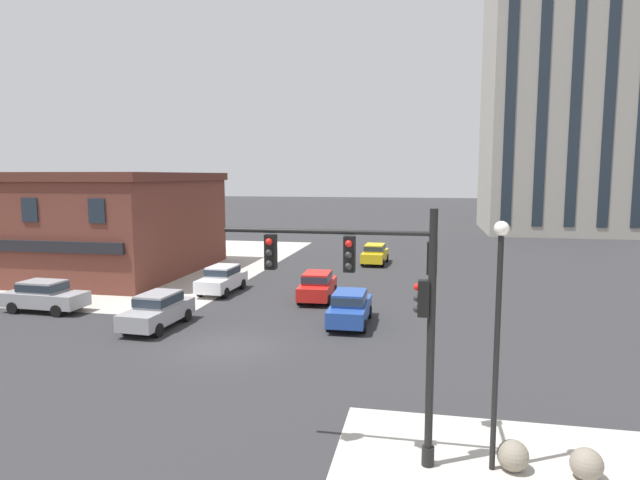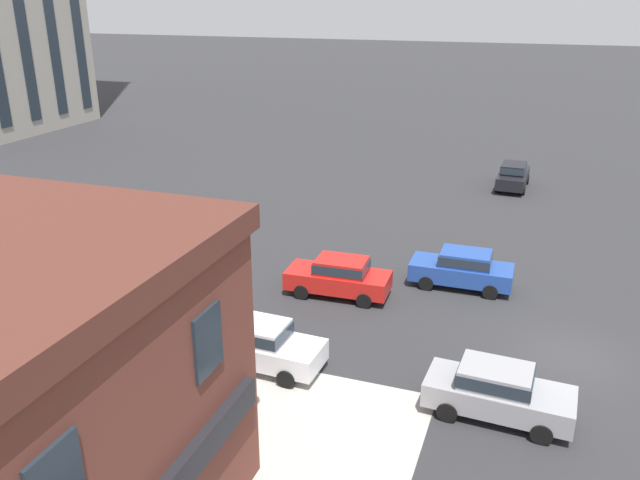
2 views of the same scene
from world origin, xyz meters
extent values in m
plane|color=#2D2D30|center=(0.00, 0.00, 0.00)|extent=(320.00, 320.00, 0.00)
cube|color=#B7B2A8|center=(-20.00, 20.00, 0.00)|extent=(32.00, 32.00, 0.02)
cylinder|color=black|center=(8.42, -8.01, 0.25)|extent=(0.32, 0.32, 0.50)
cylinder|color=black|center=(8.42, -8.01, 3.27)|extent=(0.20, 0.20, 6.55)
cylinder|color=black|center=(5.76, -8.01, 5.93)|extent=(5.32, 0.12, 0.12)
cylinder|color=black|center=(8.42, -7.11, 5.63)|extent=(0.11, 1.80, 0.11)
cube|color=black|center=(6.37, -8.01, 5.38)|extent=(0.28, 0.28, 0.90)
sphere|color=red|center=(6.37, -8.17, 5.66)|extent=(0.18, 0.18, 0.18)
sphere|color=#282828|center=(6.37, -8.17, 5.38)|extent=(0.18, 0.18, 0.18)
sphere|color=#282828|center=(6.37, -8.17, 5.10)|extent=(0.18, 0.18, 0.18)
cube|color=black|center=(4.33, -8.01, 5.38)|extent=(0.28, 0.28, 0.90)
sphere|color=red|center=(4.33, -8.17, 5.66)|extent=(0.18, 0.18, 0.18)
sphere|color=#282828|center=(4.33, -8.17, 5.38)|extent=(0.18, 0.18, 0.18)
sphere|color=#282828|center=(4.33, -8.17, 5.10)|extent=(0.18, 0.18, 0.18)
cube|color=black|center=(8.22, -8.01, 4.33)|extent=(0.28, 0.28, 0.90)
sphere|color=red|center=(8.06, -8.01, 4.61)|extent=(0.18, 0.18, 0.18)
sphere|color=#282828|center=(8.06, -8.01, 4.33)|extent=(0.18, 0.18, 0.18)
sphere|color=#282828|center=(8.06, -8.01, 4.05)|extent=(0.18, 0.18, 0.18)
cube|color=black|center=(8.42, -6.31, 5.08)|extent=(0.28, 0.28, 0.90)
sphere|color=red|center=(8.42, -6.47, 5.36)|extent=(0.18, 0.18, 0.18)
sphere|color=#282828|center=(8.42, -6.47, 5.08)|extent=(0.18, 0.18, 0.18)
sphere|color=#282828|center=(8.42, -6.47, 4.80)|extent=(0.18, 0.18, 0.18)
sphere|color=gray|center=(10.50, -7.83, 0.39)|extent=(0.78, 0.78, 0.78)
sphere|color=gray|center=(12.19, -7.90, 0.39)|extent=(0.78, 0.78, 0.78)
cylinder|color=black|center=(10.00, -7.88, 2.95)|extent=(0.14, 0.14, 5.90)
sphere|color=white|center=(10.00, -7.88, 6.08)|extent=(0.36, 0.36, 0.36)
cube|color=#99999E|center=(-4.41, 2.13, 0.70)|extent=(1.98, 4.48, 0.76)
cube|color=#99999E|center=(-4.40, 2.28, 1.38)|extent=(1.60, 2.18, 0.60)
cube|color=#232D38|center=(-4.40, 2.28, 1.38)|extent=(1.64, 2.27, 0.40)
cylinder|color=black|center=(-3.64, 0.73, 0.32)|extent=(0.25, 0.65, 0.64)
cylinder|color=black|center=(-5.31, 0.81, 0.32)|extent=(0.25, 0.65, 0.64)
cylinder|color=black|center=(-3.51, 3.45, 0.32)|extent=(0.25, 0.65, 0.64)
cylinder|color=black|center=(-5.18, 3.53, 0.32)|extent=(0.25, 0.65, 0.64)
cube|color=#23479E|center=(4.65, 4.55, 0.70)|extent=(1.81, 4.42, 0.76)
cube|color=#23479E|center=(4.65, 4.40, 1.38)|extent=(1.52, 2.13, 0.60)
cube|color=#232D38|center=(4.65, 4.40, 1.38)|extent=(1.55, 2.22, 0.40)
cylinder|color=black|center=(3.80, 5.90, 0.32)|extent=(0.23, 0.64, 0.64)
cylinder|color=black|center=(5.47, 5.92, 0.32)|extent=(0.23, 0.64, 0.64)
cylinder|color=black|center=(3.82, 3.17, 0.32)|extent=(0.23, 0.64, 0.64)
cylinder|color=black|center=(5.50, 3.19, 0.32)|extent=(0.23, 0.64, 0.64)
cube|color=silver|center=(-4.26, 10.13, 0.70)|extent=(1.93, 4.47, 0.76)
cube|color=silver|center=(-4.26, 10.28, 1.38)|extent=(1.58, 2.17, 0.60)
cube|color=#232D38|center=(-4.26, 10.28, 1.38)|extent=(1.62, 2.26, 0.40)
cylinder|color=black|center=(-3.48, 8.74, 0.32)|extent=(0.25, 0.65, 0.64)
cylinder|color=black|center=(-5.15, 8.80, 0.32)|extent=(0.25, 0.65, 0.64)
cylinder|color=black|center=(-3.37, 11.46, 0.32)|extent=(0.25, 0.65, 0.64)
cylinder|color=black|center=(-5.04, 11.53, 0.32)|extent=(0.25, 0.65, 0.64)
cube|color=#99999E|center=(-11.87, 3.82, 0.70)|extent=(4.47, 1.94, 0.76)
cube|color=#99999E|center=(-12.02, 3.83, 1.38)|extent=(2.17, 1.58, 0.60)
cube|color=#232D38|center=(-12.02, 3.83, 1.38)|extent=(2.26, 1.62, 0.40)
cylinder|color=black|center=(-10.47, 4.60, 0.32)|extent=(0.65, 0.25, 0.64)
cylinder|color=black|center=(-10.54, 2.93, 0.32)|extent=(0.65, 0.25, 0.64)
cylinder|color=black|center=(-13.20, 4.71, 0.32)|extent=(0.65, 0.25, 0.64)
cylinder|color=black|center=(-13.27, 3.04, 0.32)|extent=(0.65, 0.25, 0.64)
cube|color=red|center=(2.03, 9.38, 0.70)|extent=(1.93, 4.47, 0.76)
cube|color=red|center=(2.03, 9.23, 1.38)|extent=(1.58, 2.17, 0.60)
cube|color=#232D38|center=(2.03, 9.23, 1.38)|extent=(1.62, 2.26, 0.40)
cylinder|color=black|center=(1.14, 10.71, 0.32)|extent=(0.24, 0.65, 0.64)
cylinder|color=black|center=(2.81, 10.77, 0.32)|extent=(0.24, 0.65, 0.64)
cylinder|color=black|center=(1.25, 7.98, 0.32)|extent=(0.24, 0.65, 0.64)
cylinder|color=black|center=(2.92, 8.05, 0.32)|extent=(0.24, 0.65, 0.64)
cube|color=gold|center=(4.14, 23.06, 0.70)|extent=(1.96, 4.47, 0.76)
cube|color=gold|center=(4.13, 22.91, 1.38)|extent=(1.59, 2.18, 0.60)
cube|color=#232D38|center=(4.13, 22.91, 1.38)|extent=(1.63, 2.27, 0.40)
cylinder|color=black|center=(3.36, 24.46, 0.32)|extent=(0.25, 0.65, 0.64)
cylinder|color=black|center=(5.03, 24.39, 0.32)|extent=(0.25, 0.65, 0.64)
cylinder|color=black|center=(3.24, 21.74, 0.32)|extent=(0.25, 0.65, 0.64)
cylinder|color=black|center=(4.91, 21.66, 0.32)|extent=(0.25, 0.65, 0.64)
cube|color=brown|center=(-20.56, 15.55, 3.47)|extent=(23.13, 15.11, 6.95)
cube|color=#562B22|center=(-20.56, 15.55, 7.25)|extent=(23.59, 15.41, 0.60)
cube|color=#1E2833|center=(-15.94, 7.96, 5.21)|extent=(1.10, 0.08, 1.50)
cube|color=#1E2833|center=(-11.31, 7.96, 5.21)|extent=(1.10, 0.08, 1.50)
camera|label=1|loc=(8.23, -21.17, 7.34)|focal=30.13mm
camera|label=2|loc=(-21.81, 1.68, 12.14)|focal=36.16mm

